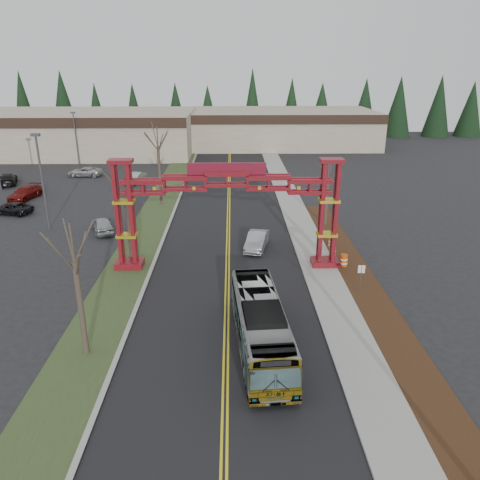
{
  "coord_description": "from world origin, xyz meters",
  "views": [
    {
      "loc": [
        0.41,
        -17.18,
        15.56
      ],
      "look_at": [
        0.97,
        14.87,
        3.52
      ],
      "focal_mm": 35.0,
      "sensor_mm": 36.0,
      "label": 1
    }
  ],
  "objects_px": {
    "parked_car_far_b": "(85,172)",
    "barrel_mid": "(333,253)",
    "parked_car_far_a": "(135,178)",
    "bare_tree_right_far": "(328,178)",
    "bare_tree_median_far": "(158,147)",
    "parked_car_mid_a": "(25,193)",
    "silver_sedan": "(257,241)",
    "parked_car_near_a": "(102,225)",
    "parked_car_far_c": "(8,179)",
    "transit_bus": "(261,325)",
    "bare_tree_median_near": "(75,263)",
    "barrel_south": "(344,261)",
    "parked_car_near_c": "(11,208)",
    "retail_building_west": "(69,132)",
    "light_pole_near": "(42,176)",
    "gateway_arch": "(227,196)",
    "bare_tree_median_mid": "(126,196)",
    "retail_building_east": "(279,128)",
    "barrel_north": "(331,243)",
    "light_pole_far": "(76,135)",
    "street_sign": "(361,273)"
  },
  "relations": [
    {
      "from": "transit_bus",
      "to": "barrel_south",
      "type": "bearing_deg",
      "value": 52.68
    },
    {
      "from": "retail_building_east",
      "to": "parked_car_mid_a",
      "type": "distance_m",
      "value": 53.92
    },
    {
      "from": "bare_tree_right_far",
      "to": "barrel_mid",
      "type": "bearing_deg",
      "value": -96.66
    },
    {
      "from": "parked_car_far_c",
      "to": "light_pole_far",
      "type": "relative_size",
      "value": 0.62
    },
    {
      "from": "parked_car_near_c",
      "to": "parked_car_far_b",
      "type": "relative_size",
      "value": 0.94
    },
    {
      "from": "retail_building_west",
      "to": "transit_bus",
      "type": "bearing_deg",
      "value": -64.04
    },
    {
      "from": "retail_building_east",
      "to": "barrel_north",
      "type": "distance_m",
      "value": 57.96
    },
    {
      "from": "bare_tree_median_near",
      "to": "barrel_south",
      "type": "xyz_separation_m",
      "value": [
        17.5,
        11.95,
        -5.14
      ]
    },
    {
      "from": "silver_sedan",
      "to": "parked_car_mid_a",
      "type": "xyz_separation_m",
      "value": [
        -27.71,
        17.12,
        0.0
      ]
    },
    {
      "from": "parked_car_mid_a",
      "to": "barrel_north",
      "type": "bearing_deg",
      "value": -13.87
    },
    {
      "from": "silver_sedan",
      "to": "parked_car_near_a",
      "type": "distance_m",
      "value": 15.77
    },
    {
      "from": "parked_car_far_c",
      "to": "bare_tree_median_near",
      "type": "distance_m",
      "value": 47.04
    },
    {
      "from": "parked_car_far_c",
      "to": "barrel_mid",
      "type": "distance_m",
      "value": 47.95
    },
    {
      "from": "gateway_arch",
      "to": "bare_tree_median_mid",
      "type": "relative_size",
      "value": 2.27
    },
    {
      "from": "light_pole_far",
      "to": "bare_tree_median_mid",
      "type": "bearing_deg",
      "value": -67.67
    },
    {
      "from": "gateway_arch",
      "to": "bare_tree_median_mid",
      "type": "distance_m",
      "value": 8.05
    },
    {
      "from": "bare_tree_median_mid",
      "to": "parked_car_far_b",
      "type": "bearing_deg",
      "value": 112.37
    },
    {
      "from": "bare_tree_median_near",
      "to": "barrel_north",
      "type": "xyz_separation_m",
      "value": [
        17.36,
        16.25,
        -5.19
      ]
    },
    {
      "from": "parked_car_far_c",
      "to": "transit_bus",
      "type": "bearing_deg",
      "value": 107.83
    },
    {
      "from": "bare_tree_median_near",
      "to": "parked_car_far_b",
      "type": "bearing_deg",
      "value": 106.38
    },
    {
      "from": "bare_tree_median_near",
      "to": "barrel_mid",
      "type": "relative_size",
      "value": 8.06
    },
    {
      "from": "bare_tree_median_far",
      "to": "parked_car_mid_a",
      "type": "bearing_deg",
      "value": 171.08
    },
    {
      "from": "barrel_mid",
      "to": "parked_car_far_a",
      "type": "bearing_deg",
      "value": 128.69
    },
    {
      "from": "light_pole_near",
      "to": "retail_building_east",
      "type": "bearing_deg",
      "value": 61.83
    },
    {
      "from": "bare_tree_median_near",
      "to": "bare_tree_median_far",
      "type": "bearing_deg",
      "value": 90.0
    },
    {
      "from": "parked_car_far_a",
      "to": "barrel_north",
      "type": "distance_m",
      "value": 33.83
    },
    {
      "from": "retail_building_west",
      "to": "parked_car_far_c",
      "type": "xyz_separation_m",
      "value": [
        -0.59,
        -25.17,
        -2.99
      ]
    },
    {
      "from": "transit_bus",
      "to": "street_sign",
      "type": "xyz_separation_m",
      "value": [
        7.63,
        6.95,
        0.05
      ]
    },
    {
      "from": "transit_bus",
      "to": "bare_tree_median_near",
      "type": "relative_size",
      "value": 1.38
    },
    {
      "from": "parked_car_near_a",
      "to": "light_pole_far",
      "type": "height_order",
      "value": "light_pole_far"
    },
    {
      "from": "retail_building_east",
      "to": "parked_car_far_b",
      "type": "bearing_deg",
      "value": -137.98
    },
    {
      "from": "parked_car_near_c",
      "to": "barrel_south",
      "type": "relative_size",
      "value": 4.2
    },
    {
      "from": "bare_tree_median_near",
      "to": "parked_car_far_c",
      "type": "bearing_deg",
      "value": 118.87
    },
    {
      "from": "retail_building_west",
      "to": "parked_car_far_b",
      "type": "relative_size",
      "value": 9.26
    },
    {
      "from": "parked_car_far_b",
      "to": "barrel_mid",
      "type": "height_order",
      "value": "parked_car_far_b"
    },
    {
      "from": "parked_car_far_a",
      "to": "light_pole_near",
      "type": "height_order",
      "value": "light_pole_near"
    },
    {
      "from": "retail_building_west",
      "to": "parked_car_far_b",
      "type": "height_order",
      "value": "retail_building_west"
    },
    {
      "from": "barrel_south",
      "to": "barrel_north",
      "type": "height_order",
      "value": "barrel_south"
    },
    {
      "from": "parked_car_near_a",
      "to": "parked_car_near_c",
      "type": "relative_size",
      "value": 0.96
    },
    {
      "from": "parked_car_far_a",
      "to": "bare_tree_right_far",
      "type": "height_order",
      "value": "bare_tree_right_far"
    },
    {
      "from": "bare_tree_median_far",
      "to": "barrel_mid",
      "type": "relative_size",
      "value": 9.3
    },
    {
      "from": "parked_car_far_c",
      "to": "bare_tree_right_far",
      "type": "bearing_deg",
      "value": 134.7
    },
    {
      "from": "parked_car_near_a",
      "to": "retail_building_east",
      "type": "bearing_deg",
      "value": -135.49
    },
    {
      "from": "retail_building_west",
      "to": "bare_tree_median_mid",
      "type": "bearing_deg",
      "value": -67.48
    },
    {
      "from": "transit_bus",
      "to": "barrel_north",
      "type": "xyz_separation_m",
      "value": [
        7.36,
        15.85,
        -1.01
      ]
    },
    {
      "from": "retail_building_east",
      "to": "light_pole_far",
      "type": "bearing_deg",
      "value": -150.21
    },
    {
      "from": "parked_car_far_c",
      "to": "bare_tree_median_mid",
      "type": "xyz_separation_m",
      "value": [
        22.59,
        -27.88,
        5.04
      ]
    },
    {
      "from": "gateway_arch",
      "to": "retail_building_west",
      "type": "relative_size",
      "value": 0.4
    },
    {
      "from": "bare_tree_median_far",
      "to": "light_pole_near",
      "type": "bearing_deg",
      "value": -138.65
    },
    {
      "from": "retail_building_west",
      "to": "barrel_north",
      "type": "height_order",
      "value": "retail_building_west"
    }
  ]
}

